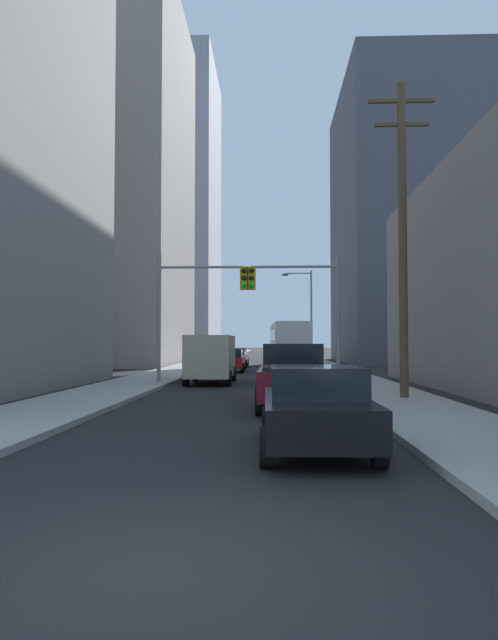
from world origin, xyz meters
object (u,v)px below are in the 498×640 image
at_px(pickup_truck_maroon, 294,376).
at_px(city_bus, 289,342).
at_px(sedan_green, 284,368).
at_px(sedan_white, 235,357).
at_px(sedan_black, 316,408).
at_px(traffic_signal_near_right, 298,296).
at_px(sedan_red, 230,360).
at_px(traffic_signal_near_left, 198,296).
at_px(cargo_van_beige, 211,356).

bearing_deg(pickup_truck_maroon, city_bus, 88.46).
height_order(city_bus, sedan_green, city_bus).
distance_m(sedan_green, sedan_white, 18.06).
bearing_deg(sedan_black, traffic_signal_near_right, 88.32).
distance_m(city_bus, sedan_black, 34.43).
height_order(city_bus, sedan_red, city_bus).
distance_m(pickup_truck_maroon, traffic_signal_near_left, 10.28).
bearing_deg(sedan_black, pickup_truck_maroon, 90.92).
xyz_separation_m(pickup_truck_maroon, cargo_van_beige, (-3.50, 9.87, 0.35)).
relative_size(pickup_truck_maroon, sedan_black, 1.29).
bearing_deg(city_bus, traffic_signal_near_left, -104.30).
bearing_deg(sedan_green, traffic_signal_near_right, -35.57).
relative_size(pickup_truck_maroon, traffic_signal_near_left, 0.91).
height_order(pickup_truck_maroon, traffic_signal_near_left, traffic_signal_near_left).
distance_m(cargo_van_beige, traffic_signal_near_right, 5.02).
distance_m(city_bus, traffic_signal_near_right, 18.76).
bearing_deg(traffic_signal_near_right, traffic_signal_near_left, -180.00).
bearing_deg(traffic_signal_near_right, sedan_red, 109.22).
bearing_deg(cargo_van_beige, traffic_signal_near_left, -118.66).
distance_m(sedan_black, sedan_white, 34.17).
bearing_deg(sedan_white, sedan_green, -79.43).
relative_size(sedan_green, sedan_red, 1.01).
xyz_separation_m(city_bus, sedan_black, (-0.63, -34.41, -1.16)).
xyz_separation_m(sedan_white, traffic_signal_near_left, (-0.61, -18.22, 3.29)).
bearing_deg(cargo_van_beige, pickup_truck_maroon, -70.49).
bearing_deg(traffic_signal_near_right, cargo_van_beige, 167.03).
bearing_deg(sedan_green, sedan_black, -89.31).
relative_size(cargo_van_beige, traffic_signal_near_right, 0.87).
distance_m(sedan_red, sedan_white, 7.06).
relative_size(sedan_red, traffic_signal_near_left, 0.70).
height_order(sedan_white, traffic_signal_near_right, traffic_signal_near_right).
bearing_deg(sedan_green, cargo_van_beige, 172.22).
height_order(sedan_black, sedan_green, same).
height_order(cargo_van_beige, traffic_signal_near_left, traffic_signal_near_left).
height_order(cargo_van_beige, sedan_green, cargo_van_beige).
relative_size(cargo_van_beige, traffic_signal_near_left, 0.87).
height_order(sedan_black, traffic_signal_near_left, traffic_signal_near_left).
relative_size(city_bus, traffic_signal_near_right, 1.93).
bearing_deg(sedan_green, pickup_truck_maroon, -89.47).
relative_size(sedan_green, traffic_signal_near_right, 0.71).
xyz_separation_m(sedan_black, traffic_signal_near_left, (-4.12, 15.76, 3.29)).
xyz_separation_m(pickup_truck_maroon, sedan_black, (0.11, -6.83, -0.16)).
xyz_separation_m(city_bus, cargo_van_beige, (-4.24, -17.70, -0.64)).
bearing_deg(traffic_signal_near_right, city_bus, 89.49).
height_order(traffic_signal_near_left, traffic_signal_near_right, same).
distance_m(pickup_truck_maroon, sedan_green, 9.41).
relative_size(sedan_red, sedan_white, 0.99).
distance_m(pickup_truck_maroon, traffic_signal_near_right, 9.48).
relative_size(city_bus, traffic_signal_near_left, 1.93).
distance_m(city_bus, sedan_red, 8.59).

